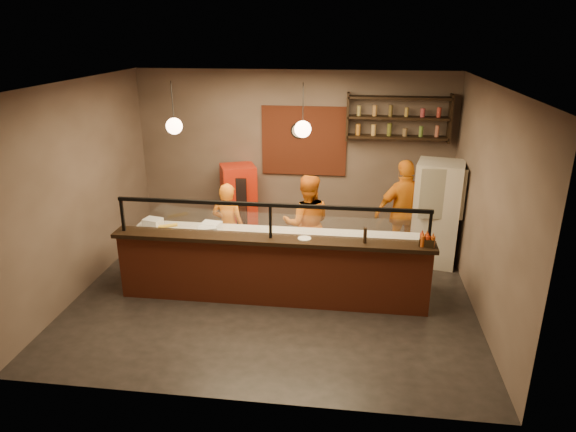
# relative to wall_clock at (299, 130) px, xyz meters

# --- Properties ---
(floor) EXTENTS (6.00, 6.00, 0.00)m
(floor) POSITION_rel_wall_clock_xyz_m (-0.10, -2.46, -2.10)
(floor) COLOR black
(floor) RESTS_ON ground
(ceiling) EXTENTS (6.00, 6.00, 0.00)m
(ceiling) POSITION_rel_wall_clock_xyz_m (-0.10, -2.46, 1.10)
(ceiling) COLOR #3A332D
(ceiling) RESTS_ON wall_back
(wall_back) EXTENTS (6.00, 0.00, 6.00)m
(wall_back) POSITION_rel_wall_clock_xyz_m (-0.10, 0.04, -0.50)
(wall_back) COLOR #705D52
(wall_back) RESTS_ON floor
(wall_left) EXTENTS (0.00, 5.00, 5.00)m
(wall_left) POSITION_rel_wall_clock_xyz_m (-3.10, -2.46, -0.50)
(wall_left) COLOR #705D52
(wall_left) RESTS_ON floor
(wall_right) EXTENTS (0.00, 5.00, 5.00)m
(wall_right) POSITION_rel_wall_clock_xyz_m (2.90, -2.46, -0.50)
(wall_right) COLOR #705D52
(wall_right) RESTS_ON floor
(wall_front) EXTENTS (6.00, 0.00, 6.00)m
(wall_front) POSITION_rel_wall_clock_xyz_m (-0.10, -4.96, -0.50)
(wall_front) COLOR #705D52
(wall_front) RESTS_ON floor
(brick_patch) EXTENTS (1.60, 0.04, 1.30)m
(brick_patch) POSITION_rel_wall_clock_xyz_m (0.10, 0.01, -0.20)
(brick_patch) COLOR maroon
(brick_patch) RESTS_ON wall_back
(service_counter) EXTENTS (4.60, 0.25, 1.00)m
(service_counter) POSITION_rel_wall_clock_xyz_m (-0.10, -2.76, -1.60)
(service_counter) COLOR maroon
(service_counter) RESTS_ON floor
(counter_ledge) EXTENTS (4.70, 0.37, 0.06)m
(counter_ledge) POSITION_rel_wall_clock_xyz_m (-0.10, -2.76, -1.07)
(counter_ledge) COLOR black
(counter_ledge) RESTS_ON service_counter
(worktop_cabinet) EXTENTS (4.60, 0.75, 0.85)m
(worktop_cabinet) POSITION_rel_wall_clock_xyz_m (-0.10, -2.26, -1.68)
(worktop_cabinet) COLOR gray
(worktop_cabinet) RESTS_ON floor
(worktop) EXTENTS (4.60, 0.75, 0.05)m
(worktop) POSITION_rel_wall_clock_xyz_m (-0.10, -2.26, -1.23)
(worktop) COLOR silver
(worktop) RESTS_ON worktop_cabinet
(sneeze_guard) EXTENTS (4.50, 0.05, 0.52)m
(sneeze_guard) POSITION_rel_wall_clock_xyz_m (-0.10, -2.76, -0.73)
(sneeze_guard) COLOR white
(sneeze_guard) RESTS_ON counter_ledge
(wall_shelving) EXTENTS (1.84, 0.28, 0.85)m
(wall_shelving) POSITION_rel_wall_clock_xyz_m (1.80, -0.14, 0.30)
(wall_shelving) COLOR black
(wall_shelving) RESTS_ON wall_back
(wall_clock) EXTENTS (0.30, 0.04, 0.30)m
(wall_clock) POSITION_rel_wall_clock_xyz_m (0.00, 0.00, 0.00)
(wall_clock) COLOR black
(wall_clock) RESTS_ON wall_back
(pendant_left) EXTENTS (0.24, 0.24, 0.77)m
(pendant_left) POSITION_rel_wall_clock_xyz_m (-1.60, -2.26, 0.45)
(pendant_left) COLOR black
(pendant_left) RESTS_ON ceiling
(pendant_right) EXTENTS (0.24, 0.24, 0.77)m
(pendant_right) POSITION_rel_wall_clock_xyz_m (0.30, -2.26, 0.45)
(pendant_right) COLOR black
(pendant_right) RESTS_ON ceiling
(cook_left) EXTENTS (0.60, 0.44, 1.52)m
(cook_left) POSITION_rel_wall_clock_xyz_m (-1.01, -1.66, -1.34)
(cook_left) COLOR orange
(cook_left) RESTS_ON floor
(cook_mid) EXTENTS (0.89, 0.73, 1.68)m
(cook_mid) POSITION_rel_wall_clock_xyz_m (0.32, -1.57, -1.26)
(cook_mid) COLOR #C76012
(cook_mid) RESTS_ON floor
(cook_right) EXTENTS (1.16, 0.81, 1.83)m
(cook_right) POSITION_rel_wall_clock_xyz_m (1.95, -0.97, -1.18)
(cook_right) COLOR orange
(cook_right) RESTS_ON floor
(fridge) EXTENTS (0.89, 0.85, 1.81)m
(fridge) POSITION_rel_wall_clock_xyz_m (2.50, -0.95, -1.19)
(fridge) COLOR beige
(fridge) RESTS_ON floor
(red_cooler) EXTENTS (0.80, 0.77, 1.47)m
(red_cooler) POSITION_rel_wall_clock_xyz_m (-1.12, -0.31, -1.37)
(red_cooler) COLOR #B71F0C
(red_cooler) RESTS_ON floor
(pizza_dough) EXTENTS (0.61, 0.61, 0.01)m
(pizza_dough) POSITION_rel_wall_clock_xyz_m (0.03, -2.37, -1.19)
(pizza_dough) COLOR beige
(pizza_dough) RESTS_ON worktop
(prep_tub_a) EXTENTS (0.32, 0.28, 0.14)m
(prep_tub_a) POSITION_rel_wall_clock_xyz_m (-2.11, -2.16, -1.13)
(prep_tub_a) COLOR white
(prep_tub_a) RESTS_ON worktop
(prep_tub_b) EXTENTS (0.32, 0.27, 0.15)m
(prep_tub_b) POSITION_rel_wall_clock_xyz_m (-1.13, -2.24, -1.13)
(prep_tub_b) COLOR white
(prep_tub_b) RESTS_ON worktop
(prep_tub_c) EXTENTS (0.35, 0.31, 0.14)m
(prep_tub_c) POSITION_rel_wall_clock_xyz_m (-1.15, -2.41, -1.13)
(prep_tub_c) COLOR white
(prep_tub_c) RESTS_ON worktop
(rolling_pin) EXTENTS (0.30, 0.20, 0.05)m
(rolling_pin) POSITION_rel_wall_clock_xyz_m (-1.87, -2.17, -1.17)
(rolling_pin) COLOR yellow
(rolling_pin) RESTS_ON worktop
(condiment_caddy) EXTENTS (0.23, 0.20, 0.11)m
(condiment_caddy) POSITION_rel_wall_clock_xyz_m (2.10, -2.76, -0.98)
(condiment_caddy) COLOR black
(condiment_caddy) RESTS_ON counter_ledge
(pepper_mill) EXTENTS (0.05, 0.05, 0.22)m
(pepper_mill) POSITION_rel_wall_clock_xyz_m (1.24, -2.78, -0.93)
(pepper_mill) COLOR black
(pepper_mill) RESTS_ON counter_ledge
(small_plate) EXTENTS (0.21, 0.21, 0.01)m
(small_plate) POSITION_rel_wall_clock_xyz_m (0.39, -2.74, -1.03)
(small_plate) COLOR silver
(small_plate) RESTS_ON counter_ledge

